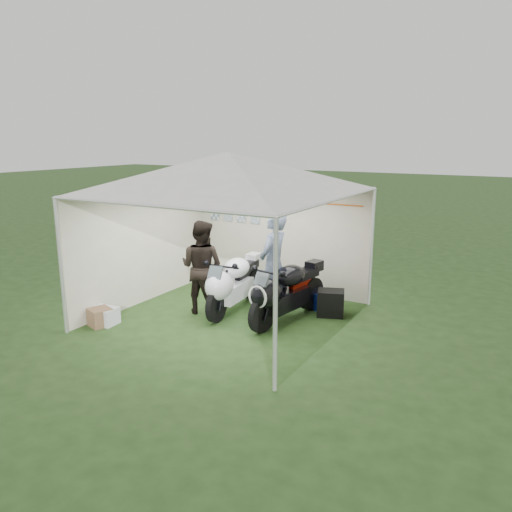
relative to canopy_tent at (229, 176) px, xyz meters
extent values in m
plane|color=#213A16|center=(0.00, -0.03, -2.58)|extent=(80.00, 80.00, 0.00)
cylinder|color=silver|center=(-2.00, -2.03, -1.43)|extent=(0.06, 0.06, 2.30)
cylinder|color=silver|center=(2.00, -2.03, -1.43)|extent=(0.06, 0.06, 2.30)
cylinder|color=silver|center=(-2.00, 1.97, -1.43)|extent=(0.06, 0.06, 2.30)
cylinder|color=silver|center=(2.00, 1.97, -1.43)|extent=(0.06, 0.06, 2.30)
cube|color=beige|center=(0.00, 1.97, -1.43)|extent=(4.00, 0.02, 2.30)
cube|color=beige|center=(-2.00, -0.03, -1.43)|extent=(0.02, 4.00, 2.30)
cube|color=beige|center=(2.00, -0.03, -1.43)|extent=(0.02, 4.00, 2.30)
pyramid|color=silver|center=(0.00, -0.03, 0.07)|extent=(5.66, 5.66, 0.70)
cube|color=#99A5B7|center=(-1.65, 1.95, -0.73)|extent=(0.22, 0.02, 0.28)
cube|color=#99A5B7|center=(-1.30, 1.95, -0.73)|extent=(0.22, 0.02, 0.28)
cube|color=#99A5B7|center=(-0.95, 1.95, -0.73)|extent=(0.22, 0.01, 0.28)
cube|color=#99A5B7|center=(-0.60, 1.95, -0.73)|extent=(0.22, 0.01, 0.28)
cube|color=#99A5B7|center=(-1.65, 1.95, -1.03)|extent=(0.22, 0.02, 0.28)
cube|color=#99A5B7|center=(-1.30, 1.95, -1.03)|extent=(0.22, 0.01, 0.28)
cube|color=#99A5B7|center=(-0.95, 1.95, -1.03)|extent=(0.22, 0.02, 0.28)
cube|color=#99A5B7|center=(-0.60, 1.95, -1.03)|extent=(0.22, 0.01, 0.28)
cylinder|color=#D8590C|center=(0.20, 1.94, -0.63)|extent=(3.20, 0.02, 0.02)
cylinder|color=black|center=(-0.07, -0.34, -2.26)|extent=(0.16, 0.64, 0.63)
cylinder|color=black|center=(-0.19, 1.12, -2.26)|extent=(0.21, 0.64, 0.63)
cube|color=silver|center=(-0.13, 0.34, -2.18)|extent=(0.44, 1.03, 0.32)
ellipsoid|color=silver|center=(-0.08, -0.24, -1.92)|extent=(0.53, 0.67, 0.53)
ellipsoid|color=silver|center=(-0.14, 0.44, -1.75)|extent=(0.52, 0.69, 0.37)
cube|color=black|center=(-0.17, 0.86, -1.82)|extent=(0.33, 0.65, 0.15)
cube|color=silver|center=(-0.20, 1.21, -1.73)|extent=(0.26, 0.33, 0.19)
cube|color=black|center=(-0.16, 0.76, -2.00)|extent=(0.15, 0.59, 0.11)
cube|color=#3F474C|center=(-0.07, -0.37, -1.65)|extent=(0.26, 0.17, 0.22)
cylinder|color=black|center=(0.88, -0.36, -2.26)|extent=(0.21, 0.65, 0.64)
cylinder|color=black|center=(1.12, 1.12, -2.26)|extent=(0.26, 0.66, 0.64)
cube|color=black|center=(0.99, 0.33, -2.17)|extent=(0.53, 1.06, 0.32)
ellipsoid|color=black|center=(0.89, -0.25, -1.91)|extent=(0.58, 0.71, 0.53)
ellipsoid|color=black|center=(1.01, 0.43, -1.74)|extent=(0.57, 0.73, 0.38)
cube|color=black|center=(1.08, 0.85, -1.81)|extent=(0.38, 0.68, 0.15)
cube|color=black|center=(1.14, 1.20, -1.72)|extent=(0.28, 0.35, 0.19)
cube|color=#961305|center=(1.06, 0.75, -1.99)|extent=(0.20, 0.60, 0.11)
cube|color=#3F474C|center=(0.87, -0.38, -1.64)|extent=(0.28, 0.19, 0.22)
cylinder|color=white|center=(0.86, -0.48, -1.91)|extent=(0.38, 0.08, 0.38)
cube|color=#1632C2|center=(1.14, 1.22, -2.41)|extent=(0.47, 0.34, 0.33)
imported|color=black|center=(-0.60, -0.04, -1.69)|extent=(0.92, 0.75, 1.76)
imported|color=slate|center=(0.69, 0.39, -1.59)|extent=(0.48, 0.73, 1.98)
cube|color=black|center=(1.57, 1.00, -2.33)|extent=(0.59, 0.53, 0.48)
cube|color=silver|center=(-1.75, -1.42, -2.43)|extent=(0.48, 0.38, 0.30)
cube|color=brown|center=(-1.75, -1.51, -2.42)|extent=(0.45, 0.45, 0.31)
camera|label=1|loc=(4.76, -7.32, 0.66)|focal=35.00mm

